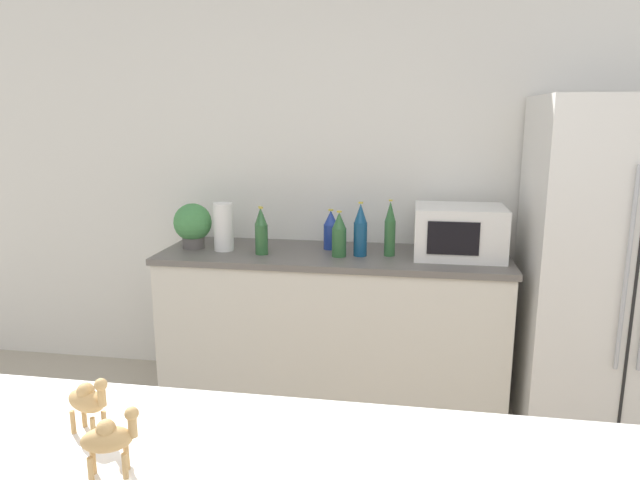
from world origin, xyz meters
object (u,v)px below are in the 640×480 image
at_px(microwave, 459,232).
at_px(back_bottle_0, 331,230).
at_px(potted_plant, 193,224).
at_px(back_bottle_5, 360,230).
at_px(back_bottle_1, 261,230).
at_px(refrigerator, 610,268).
at_px(camel_figurine, 109,438).
at_px(back_bottle_2, 390,229).
at_px(paper_towel_roll, 224,227).
at_px(back_bottle_4, 339,235).
at_px(camel_figurine_second, 88,400).
at_px(back_bottle_3, 261,232).

xyz_separation_m(microwave, back_bottle_0, (-0.72, 0.07, -0.03)).
xyz_separation_m(potted_plant, back_bottle_5, (0.98, -0.03, 0.00)).
relative_size(potted_plant, back_bottle_1, 1.02).
xyz_separation_m(refrigerator, camel_figurine, (-1.57, -2.14, 0.17)).
height_order(microwave, back_bottle_1, microwave).
xyz_separation_m(microwave, back_bottle_2, (-0.37, -0.04, 0.01)).
bearing_deg(paper_towel_roll, back_bottle_4, -3.29).
bearing_deg(back_bottle_1, potted_plant, 178.95).
height_order(microwave, camel_figurine, microwave).
height_order(back_bottle_2, camel_figurine, back_bottle_2).
bearing_deg(back_bottle_4, potted_plant, 175.55).
bearing_deg(camel_figurine_second, camel_figurine, -46.69).
xyz_separation_m(paper_towel_roll, camel_figurine_second, (0.39, -2.04, 0.03)).
distance_m(potted_plant, camel_figurine, 2.30).
relative_size(refrigerator, microwave, 3.63).
bearing_deg(potted_plant, back_bottle_0, 7.37).
distance_m(potted_plant, back_bottle_2, 1.14).
xyz_separation_m(refrigerator, microwave, (-0.76, 0.08, 0.15)).
relative_size(back_bottle_2, camel_figurine, 2.25).
xyz_separation_m(back_bottle_1, camel_figurine_second, (0.17, -2.06, 0.04)).
relative_size(back_bottle_0, camel_figurine_second, 1.67).
relative_size(back_bottle_3, camel_figurine, 1.91).
bearing_deg(back_bottle_3, back_bottle_5, 5.33).
xyz_separation_m(microwave, camel_figurine_second, (-0.93, -2.10, 0.02)).
xyz_separation_m(refrigerator, paper_towel_roll, (-2.08, 0.02, 0.15)).
bearing_deg(potted_plant, back_bottle_5, -2.01).
height_order(paper_towel_roll, back_bottle_0, paper_towel_roll).
bearing_deg(back_bottle_2, camel_figurine_second, -105.17).
distance_m(paper_towel_roll, back_bottle_4, 0.67).
relative_size(refrigerator, back_bottle_1, 6.76).
xyz_separation_m(back_bottle_0, back_bottle_2, (0.34, -0.11, 0.04)).
bearing_deg(camel_figurine, back_bottle_4, 85.59).
bearing_deg(back_bottle_1, camel_figurine, -82.34).
bearing_deg(back_bottle_1, camel_figurine_second, -85.21).
relative_size(back_bottle_4, camel_figurine, 1.83).
bearing_deg(back_bottle_2, potted_plant, 179.77).
relative_size(camel_figurine, camel_figurine_second, 1.00).
xyz_separation_m(refrigerator, camel_figurine_second, (-1.70, -2.01, 0.17)).
height_order(potted_plant, back_bottle_0, potted_plant).
distance_m(back_bottle_5, camel_figurine_second, 2.07).
bearing_deg(back_bottle_5, microwave, 6.99).
distance_m(back_bottle_1, back_bottle_3, 0.08).
relative_size(back_bottle_2, back_bottle_3, 1.17).
height_order(back_bottle_2, back_bottle_5, back_bottle_2).
xyz_separation_m(back_bottle_1, back_bottle_2, (0.73, 0.00, 0.03)).
relative_size(paper_towel_roll, back_bottle_0, 1.17).
distance_m(refrigerator, camel_figurine_second, 2.64).
height_order(refrigerator, potted_plant, refrigerator).
bearing_deg(back_bottle_5, camel_figurine, -97.31).
xyz_separation_m(refrigerator, back_bottle_1, (-1.87, 0.04, 0.13)).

